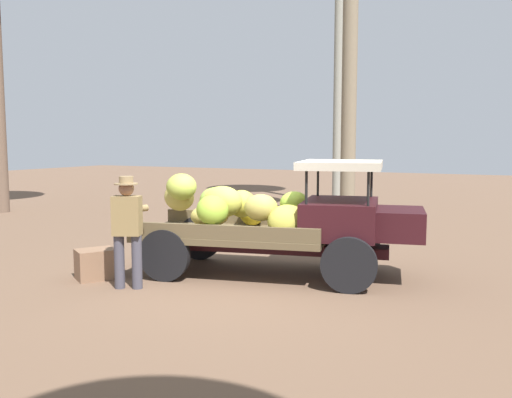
# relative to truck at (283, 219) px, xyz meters

# --- Properties ---
(ground_plane) EXTENTS (60.00, 60.00, 0.00)m
(ground_plane) POSITION_rel_truck_xyz_m (-0.40, -0.35, -0.91)
(ground_plane) COLOR brown
(truck) EXTENTS (4.65, 2.51, 1.84)m
(truck) POSITION_rel_truck_xyz_m (0.00, 0.00, 0.00)
(truck) COLOR black
(truck) RESTS_ON ground
(farmer) EXTENTS (0.56, 0.53, 1.64)m
(farmer) POSITION_rel_truck_xyz_m (-1.72, -1.72, 0.03)
(farmer) COLOR #45434F
(farmer) RESTS_ON ground
(wooden_crate) EXTENTS (0.69, 0.73, 0.47)m
(wooden_crate) POSITION_rel_truck_xyz_m (-2.54, -1.50, -0.67)
(wooden_crate) COLOR #836047
(wooden_crate) RESTS_ON ground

